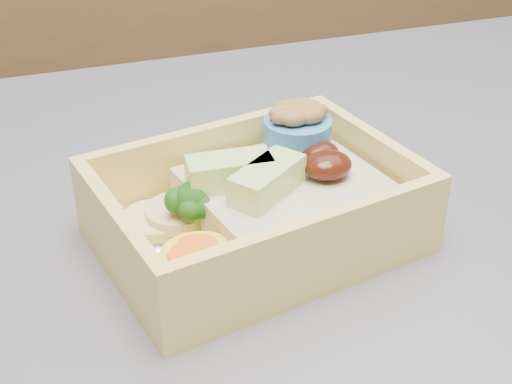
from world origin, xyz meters
name	(u,v)px	position (x,y,z in m)	size (l,w,h in m)	color
bento_box	(263,204)	(0.16, 0.00, 0.94)	(0.21, 0.16, 0.07)	#EECD62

